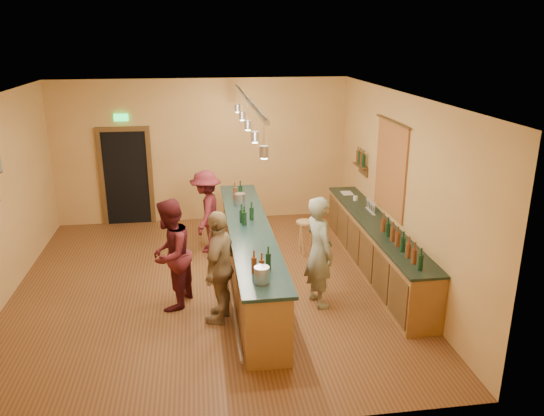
{
  "coord_description": "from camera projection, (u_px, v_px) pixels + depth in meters",
  "views": [
    {
      "loc": [
        -0.11,
        -8.25,
        4.11
      ],
      "look_at": [
        1.1,
        0.2,
        1.29
      ],
      "focal_mm": 35.0,
      "sensor_mm": 36.0,
      "label": 1
    }
  ],
  "objects": [
    {
      "name": "customer_c",
      "position": [
        206.0,
        211.0,
        10.31
      ],
      "size": [
        0.81,
        1.15,
        1.62
      ],
      "primitive_type": "imported",
      "rotation": [
        0.0,
        0.0,
        -1.78
      ],
      "color": "#59191E",
      "rests_on": "floor"
    },
    {
      "name": "back_counter",
      "position": [
        375.0,
        246.0,
        9.47
      ],
      "size": [
        0.6,
        4.55,
        1.27
      ],
      "color": "brown",
      "rests_on": "floor"
    },
    {
      "name": "wall_back",
      "position": [
        202.0,
        151.0,
        11.85
      ],
      "size": [
        6.5,
        0.02,
        3.2
      ],
      "primitive_type": "cube",
      "color": "#BD8947",
      "rests_on": "floor"
    },
    {
      "name": "doorway",
      "position": [
        126.0,
        175.0,
        11.74
      ],
      "size": [
        1.15,
        0.09,
        2.48
      ],
      "color": "black",
      "rests_on": "wall_back"
    },
    {
      "name": "tapestry",
      "position": [
        390.0,
        169.0,
        9.29
      ],
      "size": [
        0.03,
        1.4,
        1.6
      ],
      "primitive_type": "cube",
      "color": "maroon",
      "rests_on": "wall_right"
    },
    {
      "name": "bartender",
      "position": [
        319.0,
        252.0,
        8.21
      ],
      "size": [
        0.58,
        0.74,
        1.78
      ],
      "primitive_type": "imported",
      "rotation": [
        0.0,
        0.0,
        1.83
      ],
      "color": "gray",
      "rests_on": "floor"
    },
    {
      "name": "pendant_track",
      "position": [
        248.0,
        110.0,
        8.22
      ],
      "size": [
        0.11,
        4.6,
        0.5
      ],
      "color": "silver",
      "rests_on": "ceiling"
    },
    {
      "name": "wall_right",
      "position": [
        399.0,
        189.0,
        8.99
      ],
      "size": [
        0.02,
        7.0,
        3.2
      ],
      "primitive_type": "cube",
      "color": "#BD8947",
      "rests_on": "floor"
    },
    {
      "name": "bar_stool",
      "position": [
        305.0,
        228.0,
        10.21
      ],
      "size": [
        0.33,
        0.33,
        0.68
      ],
      "rotation": [
        0.0,
        0.0,
        0.41
      ],
      "color": "#A8864C",
      "rests_on": "floor"
    },
    {
      "name": "bottle_shelf",
      "position": [
        361.0,
        160.0,
        10.75
      ],
      "size": [
        0.17,
        0.55,
        0.54
      ],
      "color": "#4B2B16",
      "rests_on": "wall_right"
    },
    {
      "name": "wall_front",
      "position": [
        215.0,
        299.0,
        5.27
      ],
      "size": [
        6.5,
        0.02,
        3.2
      ],
      "primitive_type": "cube",
      "color": "#BD8947",
      "rests_on": "floor"
    },
    {
      "name": "tasting_bar",
      "position": [
        250.0,
        251.0,
        8.96
      ],
      "size": [
        0.73,
        5.1,
        1.38
      ],
      "color": "brown",
      "rests_on": "floor"
    },
    {
      "name": "customer_a",
      "position": [
        170.0,
        255.0,
        8.14
      ],
      "size": [
        0.92,
        1.03,
        1.76
      ],
      "primitive_type": "imported",
      "rotation": [
        0.0,
        0.0,
        -1.93
      ],
      "color": "#59191E",
      "rests_on": "floor"
    },
    {
      "name": "customer_b",
      "position": [
        220.0,
        267.0,
        7.76
      ],
      "size": [
        0.76,
        1.09,
        1.72
      ],
      "primitive_type": "imported",
      "rotation": [
        0.0,
        0.0,
        -1.94
      ],
      "color": "#997A51",
      "rests_on": "floor"
    },
    {
      "name": "floor",
      "position": [
        210.0,
        286.0,
        9.06
      ],
      "size": [
        7.0,
        7.0,
        0.0
      ],
      "primitive_type": "plane",
      "color": "brown",
      "rests_on": "ground"
    },
    {
      "name": "ceiling",
      "position": [
        202.0,
        96.0,
        8.05
      ],
      "size": [
        6.5,
        7.0,
        0.02
      ],
      "primitive_type": "cube",
      "color": "silver",
      "rests_on": "wall_back"
    }
  ]
}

